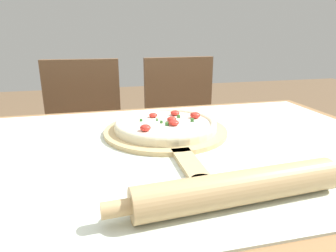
{
  "coord_description": "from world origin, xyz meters",
  "views": [
    {
      "loc": [
        -0.15,
        -0.69,
        1.02
      ],
      "look_at": [
        0.04,
        0.08,
        0.77
      ],
      "focal_mm": 32.0,
      "sensor_mm": 36.0,
      "label": 1
    }
  ],
  "objects_px": {
    "chair_left": "(84,136)",
    "chair_right": "(183,129)",
    "pizza_peel": "(167,133)",
    "rolling_pin": "(239,188)",
    "pizza": "(166,125)"
  },
  "relations": [
    {
      "from": "chair_left",
      "to": "chair_right",
      "type": "bearing_deg",
      "value": 3.61
    },
    {
      "from": "chair_left",
      "to": "chair_right",
      "type": "relative_size",
      "value": 1.0
    },
    {
      "from": "pizza_peel",
      "to": "rolling_pin",
      "type": "height_order",
      "value": "rolling_pin"
    },
    {
      "from": "pizza",
      "to": "rolling_pin",
      "type": "distance_m",
      "value": 0.4
    },
    {
      "from": "pizza",
      "to": "rolling_pin",
      "type": "relative_size",
      "value": 0.63
    },
    {
      "from": "pizza",
      "to": "chair_right",
      "type": "relative_size",
      "value": 0.33
    },
    {
      "from": "pizza",
      "to": "chair_left",
      "type": "height_order",
      "value": "chair_left"
    },
    {
      "from": "rolling_pin",
      "to": "chair_left",
      "type": "bearing_deg",
      "value": 105.92
    },
    {
      "from": "pizza_peel",
      "to": "rolling_pin",
      "type": "xyz_separation_m",
      "value": [
        0.04,
        -0.37,
        0.02
      ]
    },
    {
      "from": "rolling_pin",
      "to": "chair_left",
      "type": "height_order",
      "value": "chair_left"
    },
    {
      "from": "chair_right",
      "to": "pizza",
      "type": "bearing_deg",
      "value": -112.25
    },
    {
      "from": "pizza_peel",
      "to": "pizza",
      "type": "bearing_deg",
      "value": 88.62
    },
    {
      "from": "chair_right",
      "to": "rolling_pin",
      "type": "bearing_deg",
      "value": -103.17
    },
    {
      "from": "pizza_peel",
      "to": "pizza",
      "type": "height_order",
      "value": "pizza"
    },
    {
      "from": "rolling_pin",
      "to": "chair_right",
      "type": "distance_m",
      "value": 1.12
    }
  ]
}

